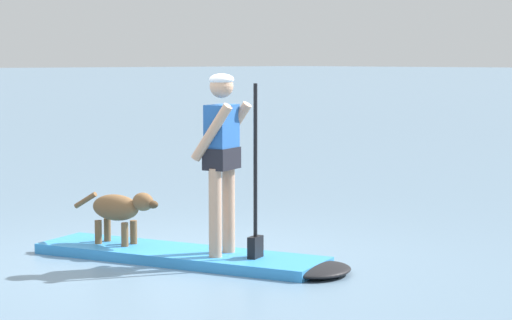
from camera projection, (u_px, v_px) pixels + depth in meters
The scene contains 4 objects.
ground_plane at pixel (179, 260), 9.47m from camera, with size 400.00×400.00×0.00m, color slate.
paddleboard at pixel (200, 257), 9.37m from camera, with size 3.23×1.80×0.10m.
person_paddler at pixel (223, 151), 9.15m from camera, with size 0.68×0.59×1.69m.
dog at pixel (120, 209), 9.73m from camera, with size 0.95×0.43×0.53m.
Camera 1 is at (7.37, -5.76, 1.92)m, focal length 69.33 mm.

